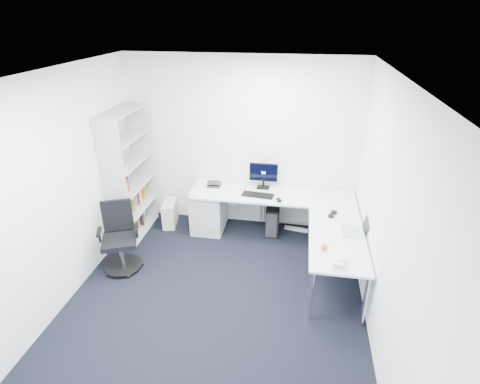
% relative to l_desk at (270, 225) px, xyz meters
% --- Properties ---
extents(ground, '(4.20, 4.20, 0.00)m').
position_rel_l_desk_xyz_m(ground, '(-0.55, -1.40, -0.36)').
color(ground, black).
extents(ceiling, '(4.20, 4.20, 0.00)m').
position_rel_l_desk_xyz_m(ceiling, '(-0.55, -1.40, 2.34)').
color(ceiling, white).
extents(wall_back, '(3.60, 0.02, 2.70)m').
position_rel_l_desk_xyz_m(wall_back, '(-0.55, 0.70, 0.99)').
color(wall_back, white).
rests_on(wall_back, ground).
extents(wall_front, '(3.60, 0.02, 2.70)m').
position_rel_l_desk_xyz_m(wall_front, '(-0.55, -3.50, 0.99)').
color(wall_front, white).
rests_on(wall_front, ground).
extents(wall_left, '(0.02, 4.20, 2.70)m').
position_rel_l_desk_xyz_m(wall_left, '(-2.35, -1.40, 0.99)').
color(wall_left, white).
rests_on(wall_left, ground).
extents(wall_right, '(0.02, 4.20, 2.70)m').
position_rel_l_desk_xyz_m(wall_right, '(1.25, -1.40, 0.99)').
color(wall_right, white).
rests_on(wall_right, ground).
extents(l_desk, '(2.46, 1.38, 0.72)m').
position_rel_l_desk_xyz_m(l_desk, '(0.00, 0.00, 0.00)').
color(l_desk, silver).
rests_on(l_desk, ground).
extents(drawer_pedestal, '(0.49, 0.61, 0.75)m').
position_rel_l_desk_xyz_m(drawer_pedestal, '(-1.03, 0.35, 0.02)').
color(drawer_pedestal, silver).
rests_on(drawer_pedestal, ground).
extents(bookshelf, '(0.39, 0.99, 1.99)m').
position_rel_l_desk_xyz_m(bookshelf, '(-2.17, 0.05, 0.64)').
color(bookshelf, '#AFB1B1').
rests_on(bookshelf, ground).
extents(task_chair, '(0.70, 0.70, 0.96)m').
position_rel_l_desk_xyz_m(task_chair, '(-1.96, -0.88, 0.12)').
color(task_chair, black).
rests_on(task_chair, ground).
extents(black_pc_tower, '(0.23, 0.49, 0.47)m').
position_rel_l_desk_xyz_m(black_pc_tower, '(0.00, 0.44, -0.13)').
color(black_pc_tower, black).
rests_on(black_pc_tower, ground).
extents(beige_pc_tower, '(0.26, 0.46, 0.41)m').
position_rel_l_desk_xyz_m(beige_pc_tower, '(-1.70, 0.36, -0.15)').
color(beige_pc_tower, beige).
rests_on(beige_pc_tower, ground).
extents(power_strip, '(0.39, 0.13, 0.04)m').
position_rel_l_desk_xyz_m(power_strip, '(0.39, 0.51, -0.34)').
color(power_strip, silver).
rests_on(power_strip, ground).
extents(monitor, '(0.44, 0.14, 0.42)m').
position_rel_l_desk_xyz_m(monitor, '(-0.18, 0.52, 0.57)').
color(monitor, black).
rests_on(monitor, l_desk).
extents(black_keyboard, '(0.49, 0.22, 0.02)m').
position_rel_l_desk_xyz_m(black_keyboard, '(-0.23, 0.24, 0.37)').
color(black_keyboard, black).
rests_on(black_keyboard, l_desk).
extents(mouse, '(0.09, 0.11, 0.03)m').
position_rel_l_desk_xyz_m(mouse, '(0.10, 0.12, 0.37)').
color(mouse, black).
rests_on(mouse, l_desk).
extents(desk_phone, '(0.20, 0.20, 0.14)m').
position_rel_l_desk_xyz_m(desk_phone, '(-0.94, 0.41, 0.43)').
color(desk_phone, '#272729').
rests_on(desk_phone, l_desk).
extents(laptop, '(0.32, 0.31, 0.22)m').
position_rel_l_desk_xyz_m(laptop, '(1.05, -0.59, 0.47)').
color(laptop, silver).
rests_on(laptop, l_desk).
extents(white_keyboard, '(0.14, 0.46, 0.02)m').
position_rel_l_desk_xyz_m(white_keyboard, '(0.76, -0.66, 0.37)').
color(white_keyboard, silver).
rests_on(white_keyboard, l_desk).
extents(headphones, '(0.18, 0.22, 0.05)m').
position_rel_l_desk_xyz_m(headphones, '(0.86, -0.18, 0.38)').
color(headphones, black).
rests_on(headphones, l_desk).
extents(orange_fruit, '(0.08, 0.08, 0.08)m').
position_rel_l_desk_xyz_m(orange_fruit, '(0.71, -1.04, 0.40)').
color(orange_fruit, '#D55712').
rests_on(orange_fruit, l_desk).
extents(tissue_box, '(0.13, 0.23, 0.08)m').
position_rel_l_desk_xyz_m(tissue_box, '(0.86, -1.30, 0.40)').
color(tissue_box, silver).
rests_on(tissue_box, l_desk).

